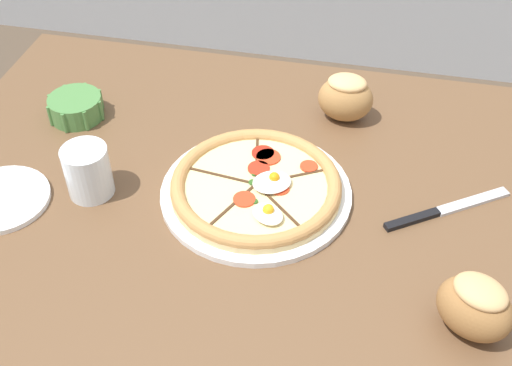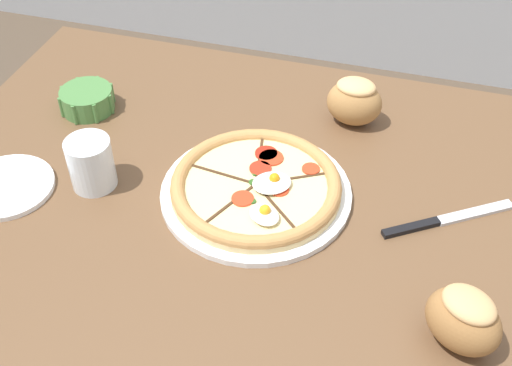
{
  "view_description": "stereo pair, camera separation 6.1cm",
  "coord_description": "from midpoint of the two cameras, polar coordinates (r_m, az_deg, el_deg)",
  "views": [
    {
      "loc": [
        0.14,
        -0.81,
        1.56
      ],
      "look_at": [
        -0.04,
        0.02,
        0.78
      ],
      "focal_mm": 45.0,
      "sensor_mm": 36.0,
      "label": 1
    },
    {
      "loc": [
        0.2,
        -0.79,
        1.56
      ],
      "look_at": [
        -0.04,
        0.02,
        0.78
      ],
      "focal_mm": 45.0,
      "sensor_mm": 36.0,
      "label": 2
    }
  ],
  "objects": [
    {
      "name": "side_saucer",
      "position": [
        1.25,
        -23.02,
        -1.38
      ],
      "size": [
        0.17,
        0.17,
        0.01
      ],
      "color": "white",
      "rests_on": "dining_table"
    },
    {
      "name": "dining_table",
      "position": [
        1.22,
        0.09,
        -5.12
      ],
      "size": [
        1.36,
        0.95,
        0.75
      ],
      "color": "brown",
      "rests_on": "ground_plane"
    },
    {
      "name": "water_glass",
      "position": [
        1.19,
        -16.1,
        0.76
      ],
      "size": [
        0.08,
        0.08,
        0.1
      ],
      "color": "white",
      "rests_on": "dining_table"
    },
    {
      "name": "knife_main",
      "position": [
        1.18,
        15.13,
        -2.33
      ],
      "size": [
        0.22,
        0.16,
        0.01
      ],
      "rotation": [
        0.0,
        0.0,
        0.59
      ],
      "color": "silver",
      "rests_on": "dining_table"
    },
    {
      "name": "bread_piece_mid",
      "position": [
        1.33,
        6.67,
        7.59
      ],
      "size": [
        0.11,
        0.09,
        0.1
      ],
      "rotation": [
        0.0,
        0.0,
        3.11
      ],
      "color": "#B27F47",
      "rests_on": "dining_table"
    },
    {
      "name": "ramekin_bowl",
      "position": [
        1.4,
        -16.95,
        6.48
      ],
      "size": [
        0.12,
        0.12,
        0.05
      ],
      "color": "#4C8442",
      "rests_on": "dining_table"
    },
    {
      "name": "pizza",
      "position": [
        1.15,
        -1.49,
        -0.43
      ],
      "size": [
        0.35,
        0.35,
        0.05
      ],
      "color": "white",
      "rests_on": "dining_table"
    },
    {
      "name": "bread_piece_near",
      "position": [
        0.98,
        17.19,
        -10.49
      ],
      "size": [
        0.14,
        0.13,
        0.1
      ],
      "rotation": [
        0.0,
        0.0,
        2.62
      ],
      "color": "#A3703D",
      "rests_on": "dining_table"
    }
  ]
}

